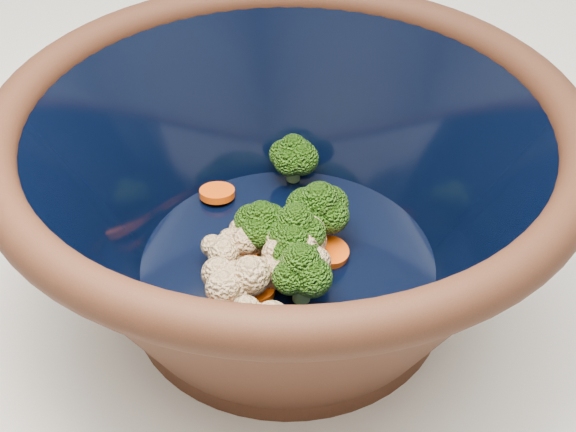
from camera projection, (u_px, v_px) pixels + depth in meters
The scene contains 2 objects.
mixing_bowl at pixel (288, 198), 0.57m from camera, with size 0.51×0.51×0.18m.
vegetable_pile at pixel (286, 238), 0.59m from camera, with size 0.15×0.21×0.06m.
Camera 1 is at (0.24, -0.46, 1.35)m, focal length 50.00 mm.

